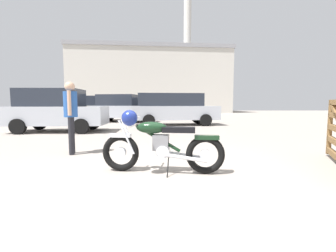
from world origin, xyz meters
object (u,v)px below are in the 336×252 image
object	(u,v)px
silver_sedan_mid	(57,110)
blue_hatchback_right	(156,108)
white_estate_far	(83,107)
dark_sedan_left	(121,108)
pale_sedan_back	(147,107)
red_hatchback_near	(174,108)
vintage_motorcycle	(160,144)
bystander	(72,110)

from	to	relation	value
silver_sedan_mid	blue_hatchback_right	size ratio (longest dim) A/B	0.93
white_estate_far	dark_sedan_left	bearing A→B (deg)	-32.15
silver_sedan_mid	blue_hatchback_right	xyz separation A→B (m)	(3.67, 8.11, -0.08)
dark_sedan_left	pale_sedan_back	bearing A→B (deg)	88.15
white_estate_far	pale_sedan_back	bearing A→B (deg)	37.71
silver_sedan_mid	red_hatchback_near	xyz separation A→B (m)	(4.97, 3.21, 0.02)
blue_hatchback_right	vintage_motorcycle	bearing A→B (deg)	-88.89
blue_hatchback_right	white_estate_far	xyz separation A→B (m)	(-5.06, -1.37, 0.10)
dark_sedan_left	bystander	bearing A→B (deg)	-75.20
white_estate_far	pale_sedan_back	xyz separation A→B (m)	(4.10, 4.37, -0.02)
blue_hatchback_right	red_hatchback_near	size ratio (longest dim) A/B	0.87
vintage_motorcycle	red_hatchback_near	bearing A→B (deg)	-86.02
bystander	silver_sedan_mid	bearing A→B (deg)	103.13
blue_hatchback_right	red_hatchback_near	world-z (taller)	red_hatchback_near
silver_sedan_mid	pale_sedan_back	size ratio (longest dim) A/B	1.00
vintage_motorcycle	dark_sedan_left	world-z (taller)	dark_sedan_left
dark_sedan_left	pale_sedan_back	xyz separation A→B (m)	(1.15, 5.63, 0.00)
white_estate_far	red_hatchback_near	bearing A→B (deg)	-38.23
dark_sedan_left	red_hatchback_near	size ratio (longest dim) A/B	0.84
bystander	white_estate_far	distance (m)	11.82
red_hatchback_near	bystander	bearing A→B (deg)	-115.34
dark_sedan_left	white_estate_far	bearing A→B (deg)	166.62
vintage_motorcycle	red_hatchback_near	size ratio (longest dim) A/B	0.43
vintage_motorcycle	pale_sedan_back	bearing A→B (deg)	-77.18
silver_sedan_mid	red_hatchback_near	bearing A→B (deg)	30.39
pale_sedan_back	bystander	bearing A→B (deg)	-88.23
white_estate_far	silver_sedan_mid	bearing A→B (deg)	-87.52
blue_hatchback_right	pale_sedan_back	distance (m)	3.15
vintage_motorcycle	red_hatchback_near	world-z (taller)	red_hatchback_near
bystander	red_hatchback_near	size ratio (longest dim) A/B	0.34
white_estate_far	pale_sedan_back	size ratio (longest dim) A/B	1.24
blue_hatchback_right	white_estate_far	bearing A→B (deg)	-167.26
silver_sedan_mid	bystander	bearing A→B (deg)	-63.35
white_estate_far	red_hatchback_near	size ratio (longest dim) A/B	1.01
silver_sedan_mid	blue_hatchback_right	distance (m)	8.91
bystander	dark_sedan_left	bearing A→B (deg)	79.17
red_hatchback_near	dark_sedan_left	bearing A→B (deg)	138.96
dark_sedan_left	silver_sedan_mid	size ratio (longest dim) A/B	1.04
dark_sedan_left	vintage_motorcycle	bearing A→B (deg)	-65.77
white_estate_far	vintage_motorcycle	bearing A→B (deg)	-74.05
dark_sedan_left	silver_sedan_mid	distance (m)	5.71
bystander	blue_hatchback_right	bearing A→B (deg)	68.52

